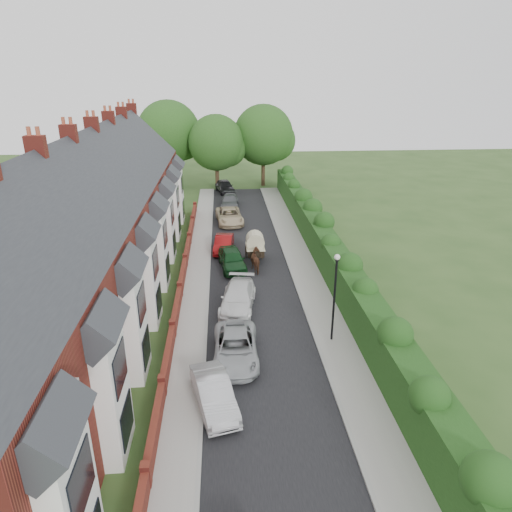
{
  "coord_description": "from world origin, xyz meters",
  "views": [
    {
      "loc": [
        -2.38,
        -17.3,
        13.74
      ],
      "look_at": [
        -0.22,
        11.45,
        2.2
      ],
      "focal_mm": 32.0,
      "sensor_mm": 36.0,
      "label": 1
    }
  ],
  "objects_px": {
    "car_green": "(232,259)",
    "car_beige": "(229,216)",
    "car_white": "(238,298)",
    "car_silver_b": "(236,347)",
    "car_black": "(225,186)",
    "horse": "(257,261)",
    "car_grey": "(230,201)",
    "car_red": "(224,244)",
    "horse_cart": "(255,244)",
    "lamppost": "(335,287)",
    "car_silver_a": "(214,393)"
  },
  "relations": [
    {
      "from": "car_red",
      "to": "horse",
      "type": "height_order",
      "value": "horse"
    },
    {
      "from": "car_green",
      "to": "car_beige",
      "type": "relative_size",
      "value": 0.84
    },
    {
      "from": "car_beige",
      "to": "car_green",
      "type": "bearing_deg",
      "value": -95.4
    },
    {
      "from": "lamppost",
      "to": "car_grey",
      "type": "distance_m",
      "value": 28.38
    },
    {
      "from": "car_green",
      "to": "car_beige",
      "type": "distance_m",
      "value": 11.34
    },
    {
      "from": "lamppost",
      "to": "horse_cart",
      "type": "xyz_separation_m",
      "value": [
        -3.35,
        12.02,
        -1.95
      ]
    },
    {
      "from": "car_silver_b",
      "to": "car_black",
      "type": "bearing_deg",
      "value": 91.38
    },
    {
      "from": "car_grey",
      "to": "car_silver_b",
      "type": "bearing_deg",
      "value": -87.33
    },
    {
      "from": "car_silver_a",
      "to": "car_silver_b",
      "type": "xyz_separation_m",
      "value": [
        1.07,
        3.56,
        -0.0
      ]
    },
    {
      "from": "car_black",
      "to": "horse_cart",
      "type": "relative_size",
      "value": 1.38
    },
    {
      "from": "car_black",
      "to": "horse",
      "type": "xyz_separation_m",
      "value": [
        2.13,
        -24.72,
        0.07
      ]
    },
    {
      "from": "car_white",
      "to": "car_beige",
      "type": "xyz_separation_m",
      "value": [
        -0.17,
        17.67,
        0.02
      ]
    },
    {
      "from": "car_silver_b",
      "to": "car_grey",
      "type": "distance_m",
      "value": 29.12
    },
    {
      "from": "car_red",
      "to": "car_beige",
      "type": "xyz_separation_m",
      "value": [
        0.63,
        7.63,
        0.07
      ]
    },
    {
      "from": "car_green",
      "to": "horse_cart",
      "type": "xyz_separation_m",
      "value": [
        1.85,
        1.46,
        0.59
      ]
    },
    {
      "from": "car_white",
      "to": "car_red",
      "type": "distance_m",
      "value": 10.08
    },
    {
      "from": "lamppost",
      "to": "car_silver_a",
      "type": "relative_size",
      "value": 1.24
    },
    {
      "from": "car_grey",
      "to": "car_silver_a",
      "type": "bearing_deg",
      "value": -89.14
    },
    {
      "from": "car_silver_a",
      "to": "car_beige",
      "type": "height_order",
      "value": "car_beige"
    },
    {
      "from": "car_grey",
      "to": "horse_cart",
      "type": "relative_size",
      "value": 1.41
    },
    {
      "from": "car_white",
      "to": "car_silver_b",
      "type": "bearing_deg",
      "value": -84.43
    },
    {
      "from": "car_grey",
      "to": "horse_cart",
      "type": "height_order",
      "value": "horse_cart"
    },
    {
      "from": "lamppost",
      "to": "car_silver_a",
      "type": "height_order",
      "value": "lamppost"
    },
    {
      "from": "lamppost",
      "to": "horse_cart",
      "type": "bearing_deg",
      "value": 105.58
    },
    {
      "from": "car_silver_a",
      "to": "car_red",
      "type": "xyz_separation_m",
      "value": [
        0.6,
        19.13,
        -0.03
      ]
    },
    {
      "from": "car_silver_b",
      "to": "car_green",
      "type": "xyz_separation_m",
      "value": [
        0.13,
        11.87,
        0.07
      ]
    },
    {
      "from": "car_silver_a",
      "to": "car_beige",
      "type": "relative_size",
      "value": 0.79
    },
    {
      "from": "car_silver_b",
      "to": "car_silver_a",
      "type": "bearing_deg",
      "value": -105.68
    },
    {
      "from": "horse",
      "to": "lamppost",
      "type": "bearing_deg",
      "value": 97.4
    },
    {
      "from": "lamppost",
      "to": "car_white",
      "type": "xyz_separation_m",
      "value": [
        -5.0,
        4.22,
        -2.58
      ]
    },
    {
      "from": "car_silver_b",
      "to": "car_grey",
      "type": "height_order",
      "value": "car_silver_b"
    },
    {
      "from": "car_red",
      "to": "car_beige",
      "type": "relative_size",
      "value": 0.76
    },
    {
      "from": "car_green",
      "to": "car_red",
      "type": "relative_size",
      "value": 1.11
    },
    {
      "from": "car_beige",
      "to": "horse",
      "type": "relative_size",
      "value": 2.65
    },
    {
      "from": "car_green",
      "to": "horse",
      "type": "bearing_deg",
      "value": -27.58
    },
    {
      "from": "horse_cart",
      "to": "car_silver_a",
      "type": "bearing_deg",
      "value": -100.23
    },
    {
      "from": "horse_cart",
      "to": "car_red",
      "type": "bearing_deg",
      "value": 137.42
    },
    {
      "from": "lamppost",
      "to": "car_red",
      "type": "height_order",
      "value": "lamppost"
    },
    {
      "from": "lamppost",
      "to": "car_white",
      "type": "bearing_deg",
      "value": 139.82
    },
    {
      "from": "car_black",
      "to": "horse",
      "type": "height_order",
      "value": "horse"
    },
    {
      "from": "car_white",
      "to": "horse",
      "type": "distance_m",
      "value": 5.9
    },
    {
      "from": "car_beige",
      "to": "horse_cart",
      "type": "xyz_separation_m",
      "value": [
        1.82,
        -9.88,
        0.62
      ]
    },
    {
      "from": "car_red",
      "to": "car_beige",
      "type": "distance_m",
      "value": 7.66
    },
    {
      "from": "lamppost",
      "to": "car_white",
      "type": "height_order",
      "value": "lamppost"
    },
    {
      "from": "car_white",
      "to": "car_black",
      "type": "relative_size",
      "value": 1.09
    },
    {
      "from": "lamppost",
      "to": "car_silver_a",
      "type": "distance_m",
      "value": 8.45
    },
    {
      "from": "car_silver_b",
      "to": "horse_cart",
      "type": "relative_size",
      "value": 1.5
    },
    {
      "from": "lamppost",
      "to": "car_grey",
      "type": "relative_size",
      "value": 1.12
    },
    {
      "from": "car_silver_b",
      "to": "horse_cart",
      "type": "xyz_separation_m",
      "value": [
        1.97,
        13.33,
        0.66
      ]
    },
    {
      "from": "car_black",
      "to": "car_beige",
      "type": "bearing_deg",
      "value": -100.81
    }
  ]
}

